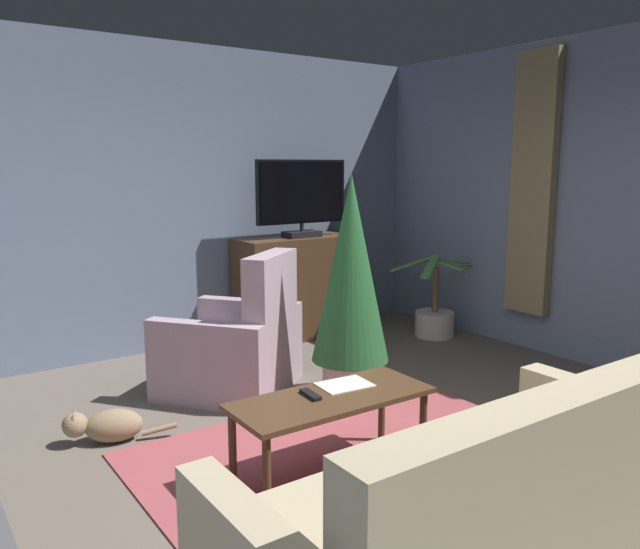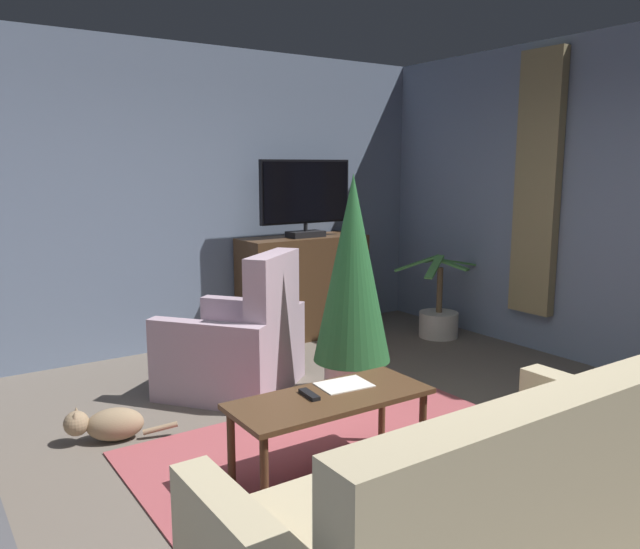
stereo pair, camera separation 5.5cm
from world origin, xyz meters
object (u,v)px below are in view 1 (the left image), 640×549
Objects in this scene: sofa_floral at (480,520)px; potted_plant_leafy_by_curtain at (351,279)px; folded_newspaper at (345,385)px; cat at (107,425)px; armchair_beside_cabinet at (236,348)px; television at (302,196)px; tv_remote at (310,395)px; tv_cabinet at (299,289)px; coffee_table at (332,405)px; potted_plant_small_fern_corner at (434,318)px.

potted_plant_leafy_by_curtain is at bearing 65.85° from sofa_floral.
folded_newspaper reaches higher than cat.
armchair_beside_cabinet is at bearing 18.95° from cat.
sofa_floral is at bearing -112.95° from television.
tv_remote is at bearing 91.83° from sofa_floral.
sofa_floral is at bearing -69.93° from cat.
television is at bearing 29.83° from cat.
tv_cabinet is at bearing 153.01° from tv_remote.
cat is at bearing 172.30° from potted_plant_leafy_by_curtain.
potted_plant_leafy_by_curtain reaches higher than coffee_table.
potted_plant_leafy_by_curtain is 2.07m from potted_plant_small_fern_corner.
armchair_beside_cabinet is at bearing -174.70° from potted_plant_small_fern_corner.
tv_cabinet is 1.65m from armchair_beside_cabinet.
potted_plant_small_fern_corner is (2.45, 1.69, -0.29)m from folded_newspaper.
tv_cabinet is 1.83m from potted_plant_leafy_by_curtain.
television is 1.84m from potted_plant_small_fern_corner.
folded_newspaper is 1.57m from cat.
sofa_floral is 2.70m from armchair_beside_cabinet.
folded_newspaper is (-1.33, -2.46, -0.95)m from television.
potted_plant_leafy_by_curtain is at bearing -154.25° from potted_plant_small_fern_corner.
tv_cabinet is at bearing 67.53° from folded_newspaper.
tv_cabinet is 1.29× the size of television.
potted_plant_small_fern_corner is (1.12, -0.77, -1.25)m from television.
television is 5.99× the size of tv_remote.
potted_plant_leafy_by_curtain is at bearing 47.61° from coffee_table.
tv_remote is 0.10× the size of potted_plant_leafy_by_curtain.
cat is at bearing -139.38° from tv_remote.
armchair_beside_cabinet is (-1.28, -1.04, -0.16)m from tv_cabinet.
television is 0.89× the size of coffee_table.
potted_plant_leafy_by_curtain is (0.86, 0.94, 0.48)m from coffee_table.
folded_newspaper is 0.35× the size of potted_plant_small_fern_corner.
coffee_table reaches higher than cat.
potted_plant_leafy_by_curtain is (0.70, 0.85, 0.42)m from folded_newspaper.
potted_plant_leafy_by_curtain is at bearing -7.70° from cat.
tv_cabinet is at bearing 143.84° from potted_plant_small_fern_corner.
potted_plant_leafy_by_curtain is 1.98× the size of potted_plant_small_fern_corner.
tv_cabinet is 1.54× the size of potted_plant_small_fern_corner.
coffee_table is at bearing -145.63° from potted_plant_small_fern_corner.
coffee_table is at bearing -52.45° from cat.
armchair_beside_cabinet is 2.41m from potted_plant_small_fern_corner.
tv_cabinet reaches higher than folded_newspaper.
potted_plant_small_fern_corner is (2.40, 0.22, -0.15)m from armchair_beside_cabinet.
tv_remote is 0.13× the size of armchair_beside_cabinet.
sofa_floral is at bearing 6.86° from tv_remote.
armchair_beside_cabinet is (0.28, 2.68, 0.02)m from sofa_floral.
potted_plant_leafy_by_curtain is at bearing 137.56° from tv_remote.
tv_cabinet is 3.00m from tv_remote.
potted_plant_leafy_by_curtain reaches higher than cat.
tv_cabinet is at bearing 69.24° from potted_plant_leafy_by_curtain.
television is at bearing -90.00° from tv_cabinet.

